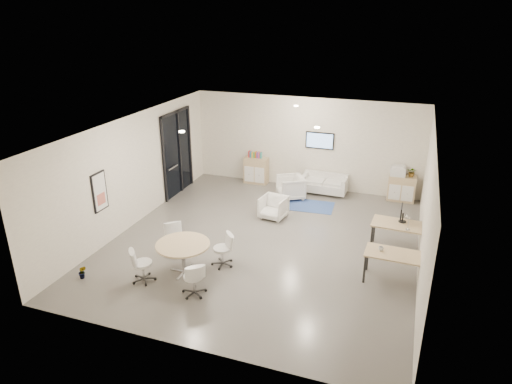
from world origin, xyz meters
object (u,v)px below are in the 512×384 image
at_px(armchair_right, 273,206).
at_px(desk_rear, 401,227).
at_px(sideboard_left, 256,170).
at_px(armchair_left, 291,186).
at_px(sideboard_right, 401,188).
at_px(round_table, 183,247).
at_px(desk_front, 396,257).
at_px(loveseat, 325,184).

bearing_deg(armchair_right, desk_rear, -5.19).
distance_m(sideboard_left, armchair_left, 1.87).
bearing_deg(desk_rear, armchair_left, 148.05).
height_order(sideboard_right, round_table, sideboard_right).
bearing_deg(desk_front, desk_rear, 90.14).
distance_m(sideboard_right, armchair_left, 3.66).
relative_size(armchair_left, armchair_right, 1.12).
xyz_separation_m(loveseat, desk_rear, (2.69, -3.43, 0.39)).
bearing_deg(round_table, armchair_right, 73.56).
xyz_separation_m(loveseat, round_table, (-2.15, -6.26, 0.39)).
height_order(loveseat, desk_rear, desk_rear).
bearing_deg(armchair_left, sideboard_right, 74.83).
relative_size(sideboard_left, loveseat, 0.62).
relative_size(sideboard_left, desk_rear, 0.62).
bearing_deg(armchair_right, loveseat, 75.54).
xyz_separation_m(sideboard_left, round_table, (0.42, -6.40, 0.23)).
relative_size(armchair_right, desk_front, 0.54).
bearing_deg(desk_rear, sideboard_left, 148.80).
relative_size(armchair_right, desk_rear, 0.49).
bearing_deg(armchair_right, round_table, -98.54).
height_order(sideboard_right, desk_rear, sideboard_right).
xyz_separation_m(armchair_right, desk_rear, (3.74, -0.87, 0.32)).
bearing_deg(desk_front, sideboard_left, 137.35).
bearing_deg(armchair_right, armchair_left, 95.53).
bearing_deg(round_table, armchair_left, 77.85).
xyz_separation_m(sideboard_right, armchair_right, (-3.59, -2.71, -0.06)).
bearing_deg(armchair_left, desk_front, 10.28).
relative_size(loveseat, desk_front, 1.09).
bearing_deg(loveseat, sideboard_left, 177.93).
bearing_deg(sideboard_left, round_table, -86.28).
xyz_separation_m(sideboard_right, desk_front, (0.11, -5.11, 0.21)).
distance_m(desk_rear, round_table, 5.60).
relative_size(sideboard_left, desk_front, 0.68).
relative_size(sideboard_left, armchair_right, 1.26).
height_order(armchair_left, round_table, armchair_left).
height_order(loveseat, desk_front, desk_front).
distance_m(loveseat, desk_rear, 4.37).
xyz_separation_m(armchair_right, desk_front, (3.70, -2.40, 0.27)).
bearing_deg(loveseat, desk_front, -60.91).
xyz_separation_m(armchair_left, armchair_right, (-0.07, -1.70, -0.04)).
bearing_deg(round_table, sideboard_left, 93.72).
bearing_deg(loveseat, armchair_right, -111.32).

